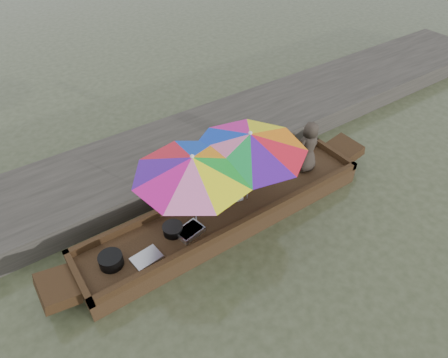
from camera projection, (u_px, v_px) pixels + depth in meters
water at (227, 221)px, 7.78m from camera, size 80.00×80.00×0.00m
dock at (171, 155)px, 9.00m from camera, size 22.00×2.20×0.50m
boat_hull at (227, 214)px, 7.67m from camera, size 5.83×1.20×0.35m
cooking_pot at (111, 260)px, 6.48m from camera, size 0.40×0.40×0.21m
tray_crayfish at (190, 231)px, 7.05m from camera, size 0.53×0.42×0.09m
tray_scallop at (147, 258)px, 6.61m from camera, size 0.51×0.38×0.06m
charcoal_grill at (173, 230)px, 7.02m from camera, size 0.34×0.34×0.16m
supply_bag at (234, 194)px, 7.67m from camera, size 0.32×0.27×0.26m
vendor at (309, 147)px, 8.09m from camera, size 0.57×0.38×1.13m
umbrella_bow at (194, 191)px, 6.76m from camera, size 2.43×2.43×1.55m
umbrella_stern at (249, 167)px, 7.26m from camera, size 2.41×2.41×1.55m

